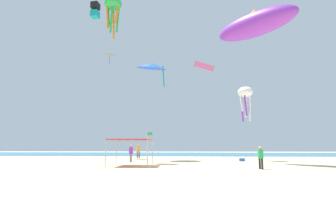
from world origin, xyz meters
TOP-DOWN VIEW (x-y plane):
  - ground at (0.00, 0.00)m, footprint 110.00×110.00m
  - ocean_strip at (0.00, 31.35)m, footprint 110.00×24.43m
  - canopy_tent at (-2.84, -0.58)m, footprint 3.36×3.24m
  - person_near_tent at (-4.60, 12.91)m, footprint 0.44×0.44m
  - person_leftmost at (-3.93, 4.76)m, footprint 0.42×0.48m
  - person_central at (7.10, -3.06)m, footprint 0.39×0.42m
  - banner_flag at (-2.43, 6.75)m, footprint 0.61×0.06m
  - cooler_box at (7.94, 6.60)m, footprint 0.57×0.37m
  - kite_octopus_green at (-6.52, 5.40)m, footprint 2.69×2.69m
  - kite_inflatable_purple at (8.82, 2.49)m, footprint 7.98×7.55m
  - kite_parafoil_pink at (5.60, 24.31)m, footprint 3.91×0.74m
  - kite_box_black at (-12.23, 14.93)m, footprint 1.33×1.36m
  - kite_delta_blue at (-2.31, 8.62)m, footprint 4.96×4.99m
  - kite_diamond_orange at (-13.58, 27.80)m, footprint 2.24×2.25m
  - kite_octopus_white at (8.97, 8.07)m, footprint 2.11×2.11m

SIDE VIEW (x-z plane):
  - ground at x=0.00m, z-range -0.10..0.00m
  - ocean_strip at x=0.00m, z-range 0.00..0.03m
  - cooler_box at x=7.94m, z-range 0.00..0.35m
  - person_central at x=7.10m, z-range 0.14..1.78m
  - person_leftmost at x=-3.93m, z-range 0.16..1.94m
  - person_near_tent at x=-4.60m, z-range 0.16..2.02m
  - banner_flag at x=-2.43m, z-range 0.36..3.56m
  - canopy_tent at x=-2.84m, z-range 1.00..3.20m
  - kite_octopus_white at x=8.97m, z-range 5.71..9.85m
  - kite_delta_blue at x=-2.31m, z-range 9.94..13.32m
  - kite_inflatable_purple at x=8.82m, z-range 12.09..15.29m
  - kite_parafoil_pink at x=5.60m, z-range 15.30..17.68m
  - kite_octopus_green at x=-6.52m, z-range 15.59..20.33m
  - kite_diamond_orange at x=-13.58m, z-range 19.24..21.67m
  - kite_box_black at x=-12.23m, z-range 21.82..24.28m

